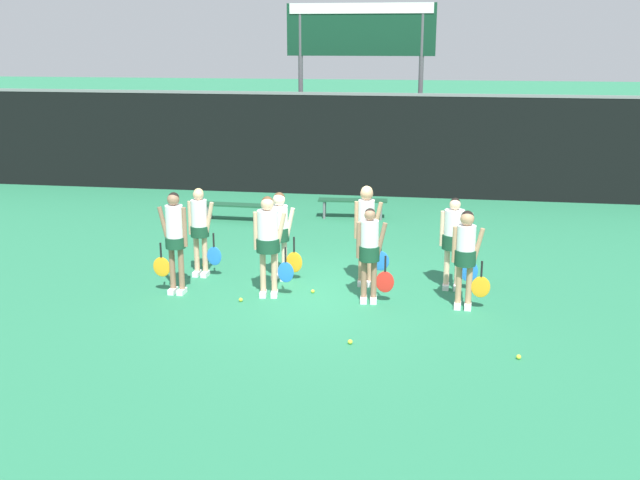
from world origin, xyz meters
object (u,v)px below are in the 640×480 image
at_px(player_0, 175,235).
at_px(player_4, 200,225).
at_px(tennis_ball_3, 350,342).
at_px(bench_far, 353,202).
at_px(player_3, 466,251).
at_px(player_6, 367,227).
at_px(tennis_ball_2, 241,300).
at_px(bench_courtside, 240,206).
at_px(tennis_ball_4, 313,291).
at_px(player_5, 280,229).
at_px(player_7, 454,236).
at_px(tennis_ball_5, 204,265).
at_px(tennis_ball_0, 468,276).
at_px(player_1, 268,237).
at_px(scoreboard, 360,43).
at_px(player_2, 370,249).
at_px(tennis_ball_1, 519,357).

distance_m(player_0, player_4, 1.04).
relative_size(player_4, tennis_ball_3, 23.21).
relative_size(bench_far, player_3, 1.05).
relative_size(player_6, tennis_ball_2, 26.81).
height_order(bench_courtside, tennis_ball_4, bench_courtside).
xyz_separation_m(bench_far, player_5, (-0.74, -5.03, 0.56)).
distance_m(bench_courtside, bench_far, 2.77).
bearing_deg(player_7, player_0, -165.57).
bearing_deg(bench_far, player_0, -115.09).
distance_m(bench_courtside, tennis_ball_5, 3.81).
height_order(bench_courtside, tennis_ball_0, bench_courtside).
xyz_separation_m(player_1, tennis_ball_0, (3.43, 1.58, -1.02)).
distance_m(scoreboard, tennis_ball_0, 10.39).
bearing_deg(bench_courtside, player_0, -85.13).
xyz_separation_m(bench_courtside, player_6, (3.52, -4.38, 0.72)).
height_order(player_3, player_7, player_7).
relative_size(tennis_ball_0, tennis_ball_2, 1.03).
xyz_separation_m(player_5, tennis_ball_2, (-0.40, -1.33, -0.93)).
bearing_deg(player_2, bench_courtside, 119.76).
relative_size(player_6, tennis_ball_3, 25.29).
bearing_deg(bench_courtside, tennis_ball_2, -73.29).
xyz_separation_m(player_5, tennis_ball_1, (4.03, -2.99, -0.93)).
bearing_deg(player_4, player_7, 1.11).
bearing_deg(tennis_ball_1, tennis_ball_3, 176.38).
bearing_deg(player_0, player_7, 13.74).
relative_size(player_1, tennis_ball_0, 25.29).
xyz_separation_m(tennis_ball_1, tennis_ball_4, (-3.31, 2.30, -0.00)).
relative_size(player_3, player_6, 0.91).
height_order(bench_courtside, tennis_ball_2, bench_courtside).
xyz_separation_m(bench_courtside, tennis_ball_2, (1.52, -5.62, -0.33)).
bearing_deg(player_2, scoreboard, 92.25).
distance_m(bench_far, player_0, 6.57).
distance_m(player_2, player_6, 0.92).
height_order(bench_far, player_0, player_0).
bearing_deg(bench_far, tennis_ball_2, -104.18).
distance_m(player_0, tennis_ball_2, 1.61).
height_order(player_1, tennis_ball_0, player_1).
relative_size(tennis_ball_3, tennis_ball_5, 1.03).
bearing_deg(player_1, tennis_ball_0, 17.33).
bearing_deg(player_7, player_2, -144.20).
xyz_separation_m(tennis_ball_3, tennis_ball_4, (-0.92, 2.15, -0.00)).
distance_m(bench_far, tennis_ball_2, 6.47).
height_order(player_2, tennis_ball_4, player_2).
bearing_deg(tennis_ball_4, player_7, 14.56).
xyz_separation_m(player_1, tennis_ball_3, (1.64, -1.88, -1.02)).
height_order(player_3, player_4, player_4).
bearing_deg(tennis_ball_3, tennis_ball_4, 113.28).
bearing_deg(tennis_ball_4, player_6, 34.86).
relative_size(bench_far, player_5, 1.06).
bearing_deg(player_5, tennis_ball_1, -34.49).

